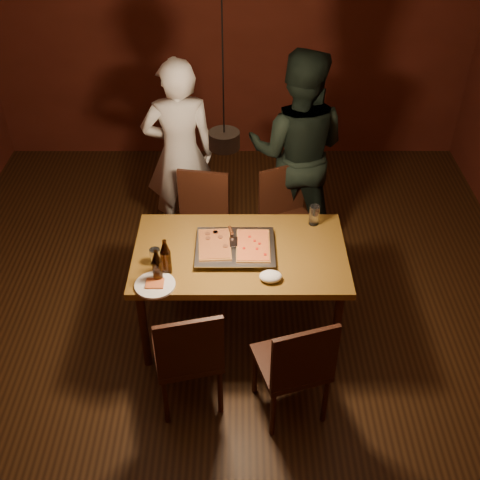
{
  "coord_description": "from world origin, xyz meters",
  "views": [
    {
      "loc": [
        0.09,
        -3.07,
        3.4
      ],
      "look_at": [
        0.09,
        0.23,
        0.85
      ],
      "focal_mm": 45.0,
      "sensor_mm": 36.0,
      "label": 1
    }
  ],
  "objects_px": {
    "pizza_tray": "(235,249)",
    "plate_slice": "(155,285)",
    "beer_bottle_b": "(166,257)",
    "diner_dark": "(297,151)",
    "dining_table": "(240,259)",
    "chair_near_right": "(297,361)",
    "beer_bottle_a": "(157,266)",
    "chair_far_left": "(201,216)",
    "chair_far_right": "(287,210)",
    "diner_white": "(180,154)",
    "pendant_lamp": "(224,138)",
    "chair_near_left": "(188,351)"
  },
  "relations": [
    {
      "from": "pizza_tray",
      "to": "plate_slice",
      "type": "bearing_deg",
      "value": -147.07
    },
    {
      "from": "beer_bottle_b",
      "to": "diner_dark",
      "type": "height_order",
      "value": "diner_dark"
    },
    {
      "from": "beer_bottle_b",
      "to": "plate_slice",
      "type": "xyz_separation_m",
      "value": [
        -0.07,
        -0.14,
        -0.12
      ]
    },
    {
      "from": "dining_table",
      "to": "beer_bottle_b",
      "type": "height_order",
      "value": "beer_bottle_b"
    },
    {
      "from": "chair_near_right",
      "to": "beer_bottle_a",
      "type": "relative_size",
      "value": 2.12
    },
    {
      "from": "beer_bottle_b",
      "to": "plate_slice",
      "type": "relative_size",
      "value": 0.99
    },
    {
      "from": "chair_far_left",
      "to": "chair_far_right",
      "type": "bearing_deg",
      "value": -163.96
    },
    {
      "from": "pizza_tray",
      "to": "diner_dark",
      "type": "relative_size",
      "value": 0.31
    },
    {
      "from": "pizza_tray",
      "to": "beer_bottle_b",
      "type": "relative_size",
      "value": 2.06
    },
    {
      "from": "chair_far_left",
      "to": "diner_white",
      "type": "bearing_deg",
      "value": -57.87
    },
    {
      "from": "diner_white",
      "to": "beer_bottle_a",
      "type": "bearing_deg",
      "value": 80.81
    },
    {
      "from": "dining_table",
      "to": "chair_far_left",
      "type": "distance_m",
      "value": 0.81
    },
    {
      "from": "dining_table",
      "to": "beer_bottle_b",
      "type": "bearing_deg",
      "value": -155.68
    },
    {
      "from": "chair_far_right",
      "to": "beer_bottle_a",
      "type": "height_order",
      "value": "beer_bottle_a"
    },
    {
      "from": "dining_table",
      "to": "pendant_lamp",
      "type": "relative_size",
      "value": 1.36
    },
    {
      "from": "diner_white",
      "to": "diner_dark",
      "type": "xyz_separation_m",
      "value": [
        1.0,
        -0.02,
        0.04
      ]
    },
    {
      "from": "chair_near_right",
      "to": "pendant_lamp",
      "type": "relative_size",
      "value": 0.48
    },
    {
      "from": "chair_far_left",
      "to": "pizza_tray",
      "type": "distance_m",
      "value": 0.82
    },
    {
      "from": "dining_table",
      "to": "beer_bottle_b",
      "type": "xyz_separation_m",
      "value": [
        -0.49,
        -0.22,
        0.21
      ]
    },
    {
      "from": "chair_near_right",
      "to": "diner_white",
      "type": "relative_size",
      "value": 0.31
    },
    {
      "from": "beer_bottle_a",
      "to": "diner_white",
      "type": "height_order",
      "value": "diner_white"
    },
    {
      "from": "chair_far_right",
      "to": "diner_white",
      "type": "xyz_separation_m",
      "value": [
        -0.9,
        0.38,
        0.31
      ]
    },
    {
      "from": "chair_near_left",
      "to": "pendant_lamp",
      "type": "relative_size",
      "value": 0.46
    },
    {
      "from": "pizza_tray",
      "to": "diner_dark",
      "type": "distance_m",
      "value": 1.29
    },
    {
      "from": "diner_white",
      "to": "plate_slice",
      "type": "bearing_deg",
      "value": 80.23
    },
    {
      "from": "chair_far_right",
      "to": "diner_dark",
      "type": "distance_m",
      "value": 0.51
    },
    {
      "from": "beer_bottle_a",
      "to": "diner_dark",
      "type": "distance_m",
      "value": 1.8
    },
    {
      "from": "diner_white",
      "to": "diner_dark",
      "type": "relative_size",
      "value": 0.96
    },
    {
      "from": "chair_far_right",
      "to": "chair_near_left",
      "type": "xyz_separation_m",
      "value": [
        -0.72,
        -1.55,
        0.0
      ]
    },
    {
      "from": "chair_near_left",
      "to": "beer_bottle_b",
      "type": "height_order",
      "value": "beer_bottle_b"
    },
    {
      "from": "beer_bottle_b",
      "to": "chair_near_left",
      "type": "bearing_deg",
      "value": -72.15
    },
    {
      "from": "dining_table",
      "to": "chair_far_left",
      "type": "relative_size",
      "value": 3.09
    },
    {
      "from": "beer_bottle_b",
      "to": "diner_white",
      "type": "relative_size",
      "value": 0.16
    },
    {
      "from": "dining_table",
      "to": "pizza_tray",
      "type": "height_order",
      "value": "pizza_tray"
    },
    {
      "from": "beer_bottle_a",
      "to": "diner_dark",
      "type": "height_order",
      "value": "diner_dark"
    },
    {
      "from": "plate_slice",
      "to": "diner_white",
      "type": "height_order",
      "value": "diner_white"
    },
    {
      "from": "chair_near_left",
      "to": "diner_dark",
      "type": "height_order",
      "value": "diner_dark"
    },
    {
      "from": "chair_near_left",
      "to": "pendant_lamp",
      "type": "height_order",
      "value": "pendant_lamp"
    },
    {
      "from": "chair_far_right",
      "to": "chair_near_left",
      "type": "height_order",
      "value": "same"
    },
    {
      "from": "pendant_lamp",
      "to": "diner_white",
      "type": "bearing_deg",
      "value": 106.44
    },
    {
      "from": "dining_table",
      "to": "diner_dark",
      "type": "bearing_deg",
      "value": 67.56
    },
    {
      "from": "chair_near_left",
      "to": "chair_near_right",
      "type": "relative_size",
      "value": 0.96
    },
    {
      "from": "plate_slice",
      "to": "pendant_lamp",
      "type": "distance_m",
      "value": 1.11
    },
    {
      "from": "chair_far_right",
      "to": "diner_white",
      "type": "relative_size",
      "value": 0.33
    },
    {
      "from": "beer_bottle_b",
      "to": "diner_dark",
      "type": "xyz_separation_m",
      "value": [
        0.98,
        1.4,
        0.01
      ]
    },
    {
      "from": "plate_slice",
      "to": "chair_near_left",
      "type": "bearing_deg",
      "value": -58.08
    },
    {
      "from": "pizza_tray",
      "to": "diner_white",
      "type": "height_order",
      "value": "diner_white"
    },
    {
      "from": "chair_far_right",
      "to": "plate_slice",
      "type": "relative_size",
      "value": 2.08
    },
    {
      "from": "chair_near_right",
      "to": "pendant_lamp",
      "type": "height_order",
      "value": "pendant_lamp"
    },
    {
      "from": "chair_far_left",
      "to": "beer_bottle_b",
      "type": "distance_m",
      "value": 1.03
    }
  ]
}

